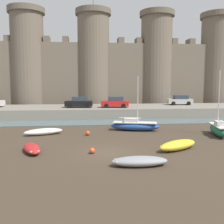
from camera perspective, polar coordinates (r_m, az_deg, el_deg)
name	(u,v)px	position (r m, az deg, el deg)	size (l,w,h in m)	color
ground_plane	(109,152)	(19.94, -0.77, -8.76)	(160.00, 160.00, 0.00)	#423528
water_channel	(99,123)	(34.20, -2.95, -2.31)	(80.00, 4.50, 0.10)	slate
quay_road	(96,111)	(41.29, -3.47, 0.17)	(61.33, 10.00, 1.51)	gray
castle	(94,66)	(51.35, -4.02, 10.04)	(56.06, 6.74, 21.90)	#706354
rowboat_midflat_right	(32,148)	(20.80, -17.02, -7.55)	(2.13, 3.42, 0.57)	red
sailboat_foreground_centre	(218,129)	(27.99, 22.11, -3.51)	(2.05, 4.69, 6.45)	#1E6B47
rowboat_near_channel_left	(44,131)	(27.29, -14.68, -4.11)	(4.07, 2.57, 0.64)	silver
rowboat_midflat_centre	(178,145)	(21.20, 14.15, -6.95)	(4.02, 3.12, 0.75)	yellow
sailboat_midflat_left	(135,126)	(28.76, 4.97, -2.95)	(5.57, 2.90, 5.89)	#234793
rowboat_foreground_right	(139,161)	(16.79, 6.00, -10.56)	(3.59, 1.32, 0.62)	gray
mooring_buoy_mid_mud	(92,151)	(19.59, -4.34, -8.41)	(0.43, 0.43, 0.43)	#E04C1E
mooring_buoy_near_channel	(88,133)	(26.20, -5.30, -4.60)	(0.46, 0.46, 0.46)	#E04C1E
car_quay_centre_east	(79,102)	(39.71, -7.18, 2.10)	(4.22, 2.13, 1.62)	black
car_quay_west	(115,102)	(39.43, 0.64, 2.12)	(4.22, 2.13, 1.62)	red
car_quay_east	(180,100)	(45.62, 14.57, 2.49)	(4.22, 2.13, 1.62)	#B2B5B7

